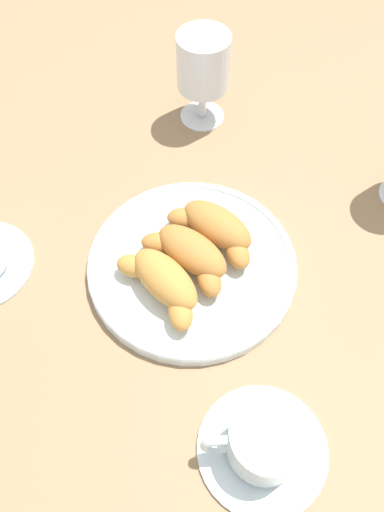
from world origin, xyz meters
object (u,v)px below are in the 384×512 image
Objects in this scene: juice_glass_right at (203,67)px; croissant_extra at (163,281)px; coffee_cup_far at (263,444)px; croissant_small at (190,254)px; pastry_plate at (192,265)px; croissant_large at (215,228)px.

croissant_extra is at bearing 97.73° from juice_glass_right.
croissant_small is at bearing -55.00° from coffee_cup_far.
pastry_plate is at bearing -113.76° from croissant_small.
croissant_small is 0.29m from juice_glass_right.
croissant_large is 0.10m from croissant_extra.
juice_glass_right is at bearing -77.13° from croissant_small.
croissant_large is at bearing 109.67° from juice_glass_right.
juice_glass_right is at bearing -76.74° from pastry_plate.
croissant_small is at bearing -112.75° from croissant_extra.
coffee_cup_far is at bearing 115.75° from croissant_large.
croissant_large is (-0.02, -0.04, 0.03)m from pastry_plate.
pastry_plate is 2.17× the size of croissant_extra.
pastry_plate is 0.29m from juice_glass_right.
coffee_cup_far is at bearing 124.33° from pastry_plate.
pastry_plate is at bearing -112.81° from croissant_extra.
pastry_plate is 2.09× the size of croissant_small.
pastry_plate is 1.93× the size of coffee_cup_far.
coffee_cup_far is (-0.13, 0.19, -0.01)m from croissant_small.
coffee_cup_far is 0.97× the size of juice_glass_right.
pastry_plate is 0.05m from croissant_large.
croissant_small is 0.92× the size of coffee_cup_far.
juice_glass_right is at bearing -82.27° from croissant_extra.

